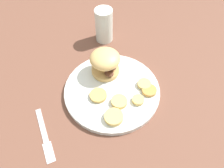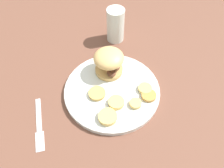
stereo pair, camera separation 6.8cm
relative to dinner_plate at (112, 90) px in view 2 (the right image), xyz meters
The scene contains 11 objects.
ground_plane 0.01m from the dinner_plate, ahead, with size 4.00×4.00×0.00m, color brown.
dinner_plate is the anchor object (origin of this frame).
sandwich 0.10m from the dinner_plate, ahead, with size 0.11×0.10×0.09m.
potato_round_0 0.09m from the dinner_plate, 142.67° to the right, with size 0.04×0.04×0.01m, color #DBB766.
potato_round_1 0.06m from the dinner_plate, behind, with size 0.05×0.05×0.01m, color #DBB766.
potato_round_2 0.12m from the dinner_plate, 117.27° to the right, with size 0.05×0.05×0.01m, color #BC8942.
potato_round_3 0.11m from the dinner_plate, 104.58° to the right, with size 0.04×0.04×0.01m, color #DBB766.
potato_round_4 0.05m from the dinner_plate, 101.74° to the left, with size 0.05×0.05×0.01m, color tan.
potato_round_5 0.11m from the dinner_plate, 160.29° to the left, with size 0.06×0.06×0.01m, color #DBB766.
fork 0.25m from the dinner_plate, 105.66° to the left, with size 0.18×0.02×0.00m.
drinking_glass 0.27m from the dinner_plate, 15.73° to the right, with size 0.07×0.07×0.13m.
Camera 2 is at (-0.40, 0.09, 0.59)m, focal length 35.00 mm.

